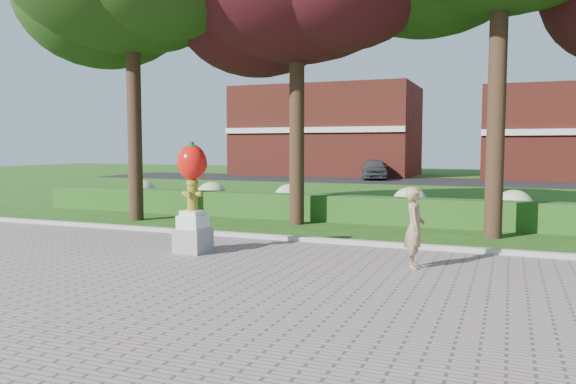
{
  "coord_description": "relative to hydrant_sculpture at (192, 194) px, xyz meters",
  "views": [
    {
      "loc": [
        3.87,
        -9.49,
        2.32
      ],
      "look_at": [
        -0.3,
        1.0,
        1.39
      ],
      "focal_mm": 35.0,
      "sensor_mm": 36.0,
      "label": 1
    }
  ],
  "objects": [
    {
      "name": "ground",
      "position": [
        2.41,
        -0.81,
        -1.29
      ],
      "size": [
        100.0,
        100.0,
        0.0
      ],
      "primitive_type": "plane",
      "color": "#224912",
      "rests_on": "ground"
    },
    {
      "name": "walkway",
      "position": [
        2.41,
        -4.81,
        -1.27
      ],
      "size": [
        40.0,
        14.0,
        0.04
      ],
      "primitive_type": "cube",
      "color": "gray",
      "rests_on": "ground"
    },
    {
      "name": "curb",
      "position": [
        2.41,
        2.19,
        -1.22
      ],
      "size": [
        40.0,
        0.18,
        0.15
      ],
      "primitive_type": "cube",
      "color": "#ADADA5",
      "rests_on": "ground"
    },
    {
      "name": "lawn_hedge",
      "position": [
        2.41,
        6.19,
        -0.89
      ],
      "size": [
        24.0,
        0.7,
        0.8
      ],
      "primitive_type": "cube",
      "color": "#164D16",
      "rests_on": "ground"
    },
    {
      "name": "hydrangea_row",
      "position": [
        2.98,
        7.19,
        -0.74
      ],
      "size": [
        20.1,
        1.1,
        0.99
      ],
      "color": "#BCBD90",
      "rests_on": "ground"
    },
    {
      "name": "street",
      "position": [
        2.41,
        27.19,
        -1.28
      ],
      "size": [
        50.0,
        8.0,
        0.02
      ],
      "primitive_type": "cube",
      "color": "black",
      "rests_on": "ground"
    },
    {
      "name": "building_left",
      "position": [
        -7.59,
        33.19,
        2.21
      ],
      "size": [
        14.0,
        8.0,
        7.0
      ],
      "primitive_type": "cube",
      "color": "maroon",
      "rests_on": "ground"
    },
    {
      "name": "building_right",
      "position": [
        10.41,
        33.19,
        1.91
      ],
      "size": [
        12.0,
        8.0,
        6.4
      ],
      "primitive_type": "cube",
      "color": "maroon",
      "rests_on": "ground"
    },
    {
      "name": "hydrant_sculpture",
      "position": [
        0.0,
        0.0,
        0.0
      ],
      "size": [
        0.69,
        0.68,
        2.36
      ],
      "rotation": [
        0.0,
        0.0,
        -0.06
      ],
      "color": "gray",
      "rests_on": "walkway"
    },
    {
      "name": "woman",
      "position": [
        4.65,
        0.19,
        -0.49
      ],
      "size": [
        0.44,
        0.6,
        1.53
      ],
      "primitive_type": "imported",
      "rotation": [
        0.0,
        0.0,
        1.71
      ],
      "color": "#A17F5C",
      "rests_on": "walkway"
    },
    {
      "name": "parked_car",
      "position": [
        -2.48,
        27.94,
        -0.55
      ],
      "size": [
        2.76,
        4.51,
        1.43
      ],
      "primitive_type": "imported",
      "rotation": [
        0.0,
        0.0,
        0.27
      ],
      "color": "#42454A",
      "rests_on": "street"
    }
  ]
}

